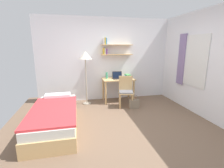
{
  "coord_description": "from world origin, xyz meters",
  "views": [
    {
      "loc": [
        -1.0,
        -3.14,
        1.72
      ],
      "look_at": [
        -0.2,
        0.51,
        0.85
      ],
      "focal_mm": 26.0,
      "sensor_mm": 36.0,
      "label": 1
    }
  ],
  "objects_px": {
    "desk": "(118,83)",
    "handbag": "(134,104)",
    "desk_chair": "(126,90)",
    "book_stack": "(128,76)",
    "laptop": "(117,77)",
    "standing_lamp": "(85,58)",
    "water_bottle": "(107,75)",
    "bed": "(55,117)"
  },
  "relations": [
    {
      "from": "bed",
      "to": "water_bottle",
      "type": "relative_size",
      "value": 9.87
    },
    {
      "from": "desk",
      "to": "handbag",
      "type": "relative_size",
      "value": 2.45
    },
    {
      "from": "desk",
      "to": "desk_chair",
      "type": "distance_m",
      "value": 0.53
    },
    {
      "from": "desk",
      "to": "book_stack",
      "type": "distance_m",
      "value": 0.38
    },
    {
      "from": "laptop",
      "to": "book_stack",
      "type": "distance_m",
      "value": 0.34
    },
    {
      "from": "water_bottle",
      "to": "book_stack",
      "type": "distance_m",
      "value": 0.67
    },
    {
      "from": "water_bottle",
      "to": "desk",
      "type": "bearing_deg",
      "value": -12.6
    },
    {
      "from": "laptop",
      "to": "water_bottle",
      "type": "xyz_separation_m",
      "value": [
        -0.33,
        0.07,
        0.04
      ]
    },
    {
      "from": "desk_chair",
      "to": "handbag",
      "type": "bearing_deg",
      "value": -49.17
    },
    {
      "from": "desk_chair",
      "to": "book_stack",
      "type": "height_order",
      "value": "desk_chair"
    },
    {
      "from": "bed",
      "to": "handbag",
      "type": "bearing_deg",
      "value": 19.31
    },
    {
      "from": "bed",
      "to": "desk",
      "type": "height_order",
      "value": "desk"
    },
    {
      "from": "handbag",
      "to": "water_bottle",
      "type": "bearing_deg",
      "value": 128.3
    },
    {
      "from": "standing_lamp",
      "to": "water_bottle",
      "type": "height_order",
      "value": "standing_lamp"
    },
    {
      "from": "book_stack",
      "to": "water_bottle",
      "type": "bearing_deg",
      "value": 176.8
    },
    {
      "from": "water_bottle",
      "to": "book_stack",
      "type": "bearing_deg",
      "value": -3.2
    },
    {
      "from": "desk_chair",
      "to": "book_stack",
      "type": "xyz_separation_m",
      "value": [
        0.22,
        0.55,
        0.31
      ]
    },
    {
      "from": "desk_chair",
      "to": "handbag",
      "type": "height_order",
      "value": "desk_chair"
    },
    {
      "from": "handbag",
      "to": "standing_lamp",
      "type": "bearing_deg",
      "value": 153.0
    },
    {
      "from": "water_bottle",
      "to": "handbag",
      "type": "distance_m",
      "value": 1.24
    },
    {
      "from": "bed",
      "to": "laptop",
      "type": "height_order",
      "value": "laptop"
    },
    {
      "from": "laptop",
      "to": "book_stack",
      "type": "height_order",
      "value": "laptop"
    },
    {
      "from": "desk",
      "to": "standing_lamp",
      "type": "bearing_deg",
      "value": -175.83
    },
    {
      "from": "water_bottle",
      "to": "book_stack",
      "type": "xyz_separation_m",
      "value": [
        0.67,
        -0.04,
        -0.04
      ]
    },
    {
      "from": "bed",
      "to": "book_stack",
      "type": "height_order",
      "value": "book_stack"
    },
    {
      "from": "laptop",
      "to": "handbag",
      "type": "height_order",
      "value": "laptop"
    },
    {
      "from": "desk_chair",
      "to": "handbag",
      "type": "relative_size",
      "value": 2.2
    },
    {
      "from": "desk",
      "to": "book_stack",
      "type": "xyz_separation_m",
      "value": [
        0.32,
        0.04,
        0.2
      ]
    },
    {
      "from": "desk_chair",
      "to": "desk",
      "type": "bearing_deg",
      "value": 101.11
    },
    {
      "from": "standing_lamp",
      "to": "book_stack",
      "type": "xyz_separation_m",
      "value": [
        1.32,
        0.11,
        -0.59
      ]
    },
    {
      "from": "laptop",
      "to": "standing_lamp",
      "type": "bearing_deg",
      "value": -175.23
    },
    {
      "from": "handbag",
      "to": "book_stack",
      "type": "bearing_deg",
      "value": 87.44
    },
    {
      "from": "bed",
      "to": "laptop",
      "type": "distance_m",
      "value": 2.34
    },
    {
      "from": "standing_lamp",
      "to": "book_stack",
      "type": "distance_m",
      "value": 1.45
    },
    {
      "from": "standing_lamp",
      "to": "handbag",
      "type": "relative_size",
      "value": 3.96
    },
    {
      "from": "desk_chair",
      "to": "standing_lamp",
      "type": "xyz_separation_m",
      "value": [
        -1.1,
        0.44,
        0.9
      ]
    },
    {
      "from": "standing_lamp",
      "to": "water_bottle",
      "type": "xyz_separation_m",
      "value": [
        0.65,
        0.15,
        -0.55
      ]
    },
    {
      "from": "desk",
      "to": "laptop",
      "type": "height_order",
      "value": "laptop"
    },
    {
      "from": "bed",
      "to": "laptop",
      "type": "xyz_separation_m",
      "value": [
        1.75,
        1.46,
        0.55
      ]
    },
    {
      "from": "bed",
      "to": "water_bottle",
      "type": "height_order",
      "value": "water_bottle"
    },
    {
      "from": "bed",
      "to": "laptop",
      "type": "bearing_deg",
      "value": 39.87
    },
    {
      "from": "standing_lamp",
      "to": "water_bottle",
      "type": "relative_size",
      "value": 7.92
    }
  ]
}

